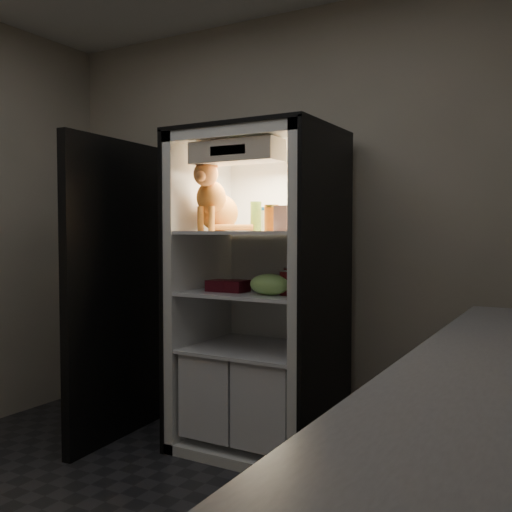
{
  "coord_description": "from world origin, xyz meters",
  "views": [
    {
      "loc": [
        1.64,
        -1.55,
        1.3
      ],
      "look_at": [
        0.0,
        1.32,
        1.14
      ],
      "focal_mm": 40.0,
      "sensor_mm": 36.0,
      "label": 1
    }
  ],
  "objects_px": {
    "soda_can_c": "(286,283)",
    "tabby_cat": "(215,204)",
    "refrigerator": "(261,315)",
    "pepper_jar": "(301,213)",
    "grape_bag": "(270,284)",
    "berry_box_right": "(235,286)",
    "parmesan_shaker": "(256,216)",
    "berry_box_left": "(220,286)",
    "condiment_jar": "(269,283)",
    "soda_can_b": "(292,281)",
    "mayo_tub": "(265,219)",
    "cream_carton": "(283,218)",
    "salsa_jar": "(272,218)",
    "soda_can_a": "(290,279)"
  },
  "relations": [
    {
      "from": "cream_carton",
      "to": "refrigerator",
      "type": "bearing_deg",
      "value": 139.36
    },
    {
      "from": "mayo_tub",
      "to": "salsa_jar",
      "type": "distance_m",
      "value": 0.2
    },
    {
      "from": "parmesan_shaker",
      "to": "grape_bag",
      "type": "height_order",
      "value": "parmesan_shaker"
    },
    {
      "from": "condiment_jar",
      "to": "berry_box_right",
      "type": "xyz_separation_m",
      "value": [
        -0.13,
        -0.17,
        -0.01
      ]
    },
    {
      "from": "pepper_jar",
      "to": "soda_can_c",
      "type": "height_order",
      "value": "pepper_jar"
    },
    {
      "from": "grape_bag",
      "to": "soda_can_a",
      "type": "bearing_deg",
      "value": 93.34
    },
    {
      "from": "cream_carton",
      "to": "berry_box_left",
      "type": "distance_m",
      "value": 0.59
    },
    {
      "from": "refrigerator",
      "to": "berry_box_right",
      "type": "distance_m",
      "value": 0.26
    },
    {
      "from": "soda_can_c",
      "to": "soda_can_b",
      "type": "bearing_deg",
      "value": 103.67
    },
    {
      "from": "soda_can_c",
      "to": "condiment_jar",
      "type": "xyz_separation_m",
      "value": [
        -0.2,
        0.17,
        -0.02
      ]
    },
    {
      "from": "berry_box_left",
      "to": "tabby_cat",
      "type": "bearing_deg",
      "value": 158.04
    },
    {
      "from": "pepper_jar",
      "to": "cream_carton",
      "type": "bearing_deg",
      "value": -92.84
    },
    {
      "from": "cream_carton",
      "to": "soda_can_b",
      "type": "relative_size",
      "value": 1.08
    },
    {
      "from": "refrigerator",
      "to": "tabby_cat",
      "type": "distance_m",
      "value": 0.71
    },
    {
      "from": "salsa_jar",
      "to": "soda_can_a",
      "type": "height_order",
      "value": "salsa_jar"
    },
    {
      "from": "tabby_cat",
      "to": "soda_can_b",
      "type": "xyz_separation_m",
      "value": [
        0.44,
        0.13,
        -0.45
      ]
    },
    {
      "from": "berry_box_right",
      "to": "pepper_jar",
      "type": "bearing_deg",
      "value": 20.79
    },
    {
      "from": "soda_can_a",
      "to": "grape_bag",
      "type": "height_order",
      "value": "soda_can_a"
    },
    {
      "from": "parmesan_shaker",
      "to": "soda_can_b",
      "type": "height_order",
      "value": "parmesan_shaker"
    },
    {
      "from": "soda_can_c",
      "to": "cream_carton",
      "type": "bearing_deg",
      "value": -77.15
    },
    {
      "from": "soda_can_c",
      "to": "tabby_cat",
      "type": "bearing_deg",
      "value": 177.95
    },
    {
      "from": "pepper_jar",
      "to": "berry_box_right",
      "type": "distance_m",
      "value": 0.56
    },
    {
      "from": "tabby_cat",
      "to": "condiment_jar",
      "type": "height_order",
      "value": "tabby_cat"
    },
    {
      "from": "salsa_jar",
      "to": "soda_can_a",
      "type": "bearing_deg",
      "value": 84.75
    },
    {
      "from": "refrigerator",
      "to": "pepper_jar",
      "type": "height_order",
      "value": "refrigerator"
    },
    {
      "from": "parmesan_shaker",
      "to": "pepper_jar",
      "type": "height_order",
      "value": "pepper_jar"
    },
    {
      "from": "salsa_jar",
      "to": "berry_box_left",
      "type": "relative_size",
      "value": 1.13
    },
    {
      "from": "mayo_tub",
      "to": "grape_bag",
      "type": "relative_size",
      "value": 0.6
    },
    {
      "from": "soda_can_a",
      "to": "berry_box_left",
      "type": "xyz_separation_m",
      "value": [
        -0.33,
        -0.24,
        -0.04
      ]
    },
    {
      "from": "pepper_jar",
      "to": "grape_bag",
      "type": "distance_m",
      "value": 0.44
    },
    {
      "from": "soda_can_b",
      "to": "soda_can_c",
      "type": "relative_size",
      "value": 0.92
    },
    {
      "from": "parmesan_shaker",
      "to": "cream_carton",
      "type": "xyz_separation_m",
      "value": [
        0.27,
        -0.17,
        -0.02
      ]
    },
    {
      "from": "mayo_tub",
      "to": "condiment_jar",
      "type": "xyz_separation_m",
      "value": [
        0.04,
        -0.03,
        -0.38
      ]
    },
    {
      "from": "parmesan_shaker",
      "to": "berry_box_left",
      "type": "bearing_deg",
      "value": -147.59
    },
    {
      "from": "parmesan_shaker",
      "to": "condiment_jar",
      "type": "xyz_separation_m",
      "value": [
        0.05,
        0.06,
        -0.39
      ]
    },
    {
      "from": "pepper_jar",
      "to": "soda_can_b",
      "type": "xyz_separation_m",
      "value": [
        -0.06,
        0.01,
        -0.39
      ]
    },
    {
      "from": "grape_bag",
      "to": "berry_box_right",
      "type": "bearing_deg",
      "value": 170.8
    },
    {
      "from": "pepper_jar",
      "to": "berry_box_left",
      "type": "height_order",
      "value": "pepper_jar"
    },
    {
      "from": "grape_bag",
      "to": "berry_box_left",
      "type": "distance_m",
      "value": 0.35
    },
    {
      "from": "refrigerator",
      "to": "parmesan_shaker",
      "type": "distance_m",
      "value": 0.59
    },
    {
      "from": "soda_can_b",
      "to": "soda_can_c",
      "type": "xyz_separation_m",
      "value": [
        0.04,
        -0.15,
        0.01
      ]
    },
    {
      "from": "grape_bag",
      "to": "cream_carton",
      "type": "bearing_deg",
      "value": -14.3
    },
    {
      "from": "tabby_cat",
      "to": "grape_bag",
      "type": "distance_m",
      "value": 0.6
    },
    {
      "from": "cream_carton",
      "to": "condiment_jar",
      "type": "relative_size",
      "value": 1.5
    },
    {
      "from": "parmesan_shaker",
      "to": "grape_bag",
      "type": "distance_m",
      "value": 0.44
    },
    {
      "from": "refrigerator",
      "to": "berry_box_left",
      "type": "distance_m",
      "value": 0.3
    },
    {
      "from": "condiment_jar",
      "to": "soda_can_c",
      "type": "bearing_deg",
      "value": -41.34
    },
    {
      "from": "mayo_tub",
      "to": "condiment_jar",
      "type": "height_order",
      "value": "mayo_tub"
    },
    {
      "from": "tabby_cat",
      "to": "berry_box_right",
      "type": "relative_size",
      "value": 3.2
    },
    {
      "from": "mayo_tub",
      "to": "soda_can_c",
      "type": "distance_m",
      "value": 0.47
    }
  ]
}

